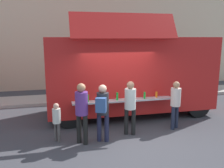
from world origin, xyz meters
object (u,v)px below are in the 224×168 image
(food_truck_main, at_px, (130,73))
(customer_rear_waiting, at_px, (82,108))
(child_near_queue, at_px, (57,119))
(customer_front_ordering, at_px, (130,103))
(customer_extra_browsing, at_px, (176,101))
(trash_bin, at_px, (191,86))
(customer_mid_with_backpack, at_px, (102,108))

(food_truck_main, relative_size, customer_rear_waiting, 3.55)
(customer_rear_waiting, xyz_separation_m, child_near_queue, (-0.69, 0.30, -0.36))
(food_truck_main, distance_m, customer_front_ordering, 2.17)
(food_truck_main, bearing_deg, customer_front_ordering, -107.03)
(customer_extra_browsing, bearing_deg, customer_rear_waiting, 68.20)
(food_truck_main, bearing_deg, customer_rear_waiting, -132.73)
(trash_bin, distance_m, customer_front_ordering, 6.43)
(customer_extra_browsing, bearing_deg, trash_bin, -66.34)
(trash_bin, bearing_deg, child_near_queue, -148.29)
(food_truck_main, height_order, child_near_queue, food_truck_main)
(food_truck_main, relative_size, customer_extra_browsing, 3.91)
(trash_bin, height_order, child_near_queue, child_near_queue)
(customer_mid_with_backpack, height_order, customer_extra_browsing, customer_mid_with_backpack)
(customer_front_ordering, height_order, customer_rear_waiting, customer_rear_waiting)
(food_truck_main, distance_m, customer_extra_browsing, 2.21)
(child_near_queue, bearing_deg, customer_front_ordering, -35.52)
(customer_front_ordering, bearing_deg, trash_bin, -23.93)
(food_truck_main, bearing_deg, customer_extra_browsing, -62.47)
(trash_bin, bearing_deg, customer_rear_waiting, -143.74)
(food_truck_main, height_order, customer_rear_waiting, food_truck_main)
(customer_mid_with_backpack, bearing_deg, customer_rear_waiting, 109.06)
(trash_bin, xyz_separation_m, customer_front_ordering, (-4.75, -4.30, 0.55))
(customer_rear_waiting, bearing_deg, child_near_queue, 110.64)
(customer_front_ordering, xyz_separation_m, customer_mid_with_backpack, (-0.92, -0.32, 0.02))
(trash_bin, xyz_separation_m, customer_mid_with_backpack, (-5.68, -4.62, 0.58))
(customer_rear_waiting, bearing_deg, food_truck_main, 0.94)
(trash_bin, xyz_separation_m, customer_rear_waiting, (-6.26, -4.59, 0.59))
(customer_rear_waiting, bearing_deg, customer_front_ordering, -35.00)
(customer_front_ordering, distance_m, customer_extra_browsing, 1.59)
(food_truck_main, distance_m, customer_rear_waiting, 3.17)
(customer_mid_with_backpack, height_order, customer_rear_waiting, customer_rear_waiting)
(food_truck_main, xyz_separation_m, customer_extra_browsing, (0.96, -1.87, -0.67))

